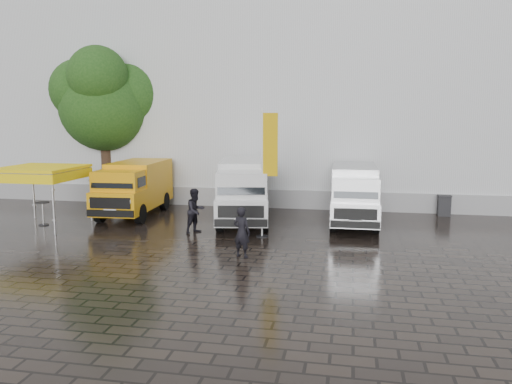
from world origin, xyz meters
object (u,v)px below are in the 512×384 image
van_silver (354,196)px  cocktail_table (43,214)px  wheelie_bin (444,205)px  person_tent (196,211)px  van_yellow (134,189)px  flagpole (267,165)px  van_white (244,192)px  person_front (242,232)px  canopy_tent (40,170)px

van_silver → cocktail_table: size_ratio=5.64×
wheelie_bin → person_tent: (-11.03, -5.86, 0.43)m
van_yellow → van_silver: van_yellow is taller
flagpole → cocktail_table: 10.63m
van_yellow → cocktail_table: size_ratio=5.34×
van_yellow → van_white: size_ratio=0.87×
person_front → van_yellow: bearing=-23.1°
wheelie_bin → flagpole: bearing=-140.5°
van_white → van_silver: size_ratio=1.09×
canopy_tent → person_front: size_ratio=1.80×
flagpole → person_front: 3.72m
canopy_tent → van_yellow: bearing=45.3°
van_yellow → canopy_tent: canopy_tent is taller
van_yellow → van_silver: bearing=-2.6°
flagpole → cocktail_table: bearing=178.4°
van_white → wheelie_bin: size_ratio=6.32×
canopy_tent → person_front: (9.90, -3.22, -1.62)m
cocktail_table → wheelie_bin: bearing=17.5°
van_silver → wheelie_bin: 5.26m
van_yellow → cocktail_table: (-3.13, -2.92, -0.79)m
person_tent → van_yellow: bearing=85.7°
person_tent → van_silver: bearing=-32.8°
canopy_tent → person_tent: bearing=0.5°
flagpole → wheelie_bin: bearing=37.3°
cocktail_table → wheelie_bin: 19.19m
canopy_tent → wheelie_bin: size_ratio=3.10×
van_silver → wheelie_bin: size_ratio=5.81×
flagpole → person_front: size_ratio=2.92×
van_yellow → person_front: 9.32m
flagpole → van_silver: bearing=43.6°
van_silver → person_tent: (-6.60, -3.15, -0.36)m
van_white → van_silver: bearing=-3.3°
van_yellow → van_white: van_white is taller
van_yellow → canopy_tent: size_ratio=1.77×
van_yellow → van_silver: 10.74m
van_yellow → wheelie_bin: van_yellow is taller
van_silver → person_front: 7.51m
van_silver → person_tent: van_silver is taller
van_yellow → person_front: (6.87, -6.29, -0.42)m
wheelie_bin → person_front: bearing=-130.1°
van_white → canopy_tent: 9.18m
cocktail_table → flagpole: bearing=-1.6°
van_silver → person_tent: size_ratio=3.18×
van_white → van_silver: van_white is taller
canopy_tent → person_front: bearing=-18.0°
wheelie_bin → van_silver: bearing=-146.3°
van_yellow → person_front: size_ratio=3.18×
cocktail_table → van_yellow: bearing=43.0°
van_silver → cocktail_table: 14.22m
flagpole → person_tent: bearing=176.4°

